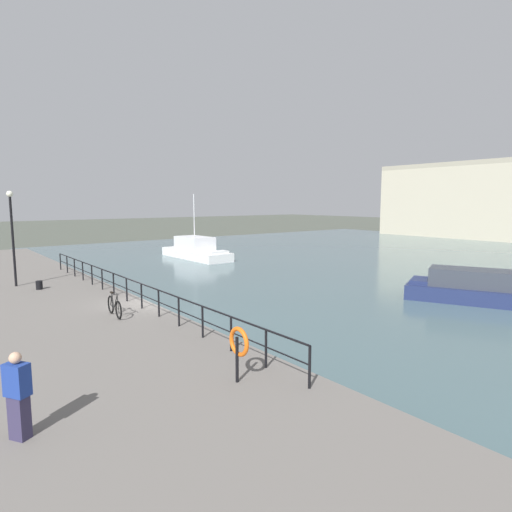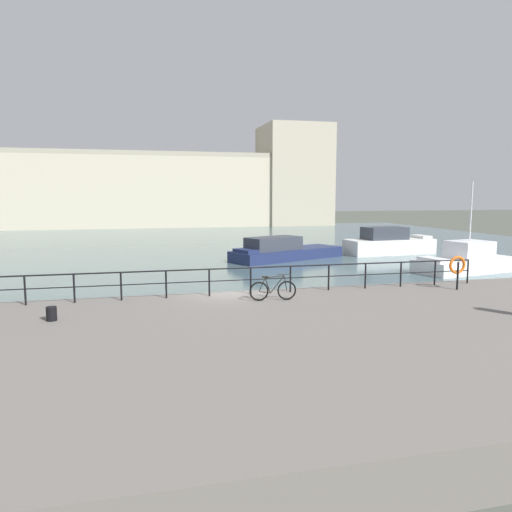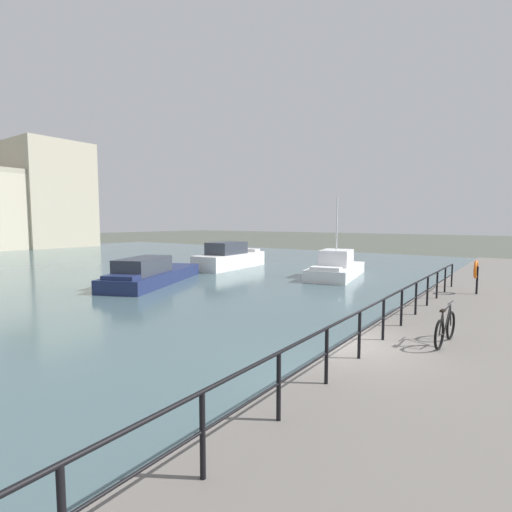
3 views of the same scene
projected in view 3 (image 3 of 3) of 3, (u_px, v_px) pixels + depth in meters
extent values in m
plane|color=#4C5147|center=(342.00, 384.00, 9.72)|extent=(240.00, 240.00, 0.00)
cube|color=#B2A891|center=(49.00, 196.00, 61.86)|extent=(10.53, 11.24, 16.36)
cube|color=navy|center=(154.00, 277.00, 25.61)|extent=(9.71, 6.36, 0.81)
cube|color=#333842|center=(143.00, 266.00, 24.15)|extent=(4.66, 3.52, 0.99)
cube|color=navy|center=(122.00, 277.00, 21.71)|extent=(1.82, 2.23, 0.24)
cube|color=white|center=(230.00, 261.00, 33.90)|extent=(7.72, 3.20, 1.25)
cube|color=#333842|center=(227.00, 248.00, 33.36)|extent=(3.61, 2.40, 1.02)
cube|color=white|center=(249.00, 250.00, 36.52)|extent=(1.05, 1.89, 0.24)
cube|color=white|center=(336.00, 271.00, 28.39)|extent=(7.88, 4.27, 0.82)
cube|color=silver|center=(336.00, 258.00, 28.20)|extent=(2.92, 2.52, 1.17)
cube|color=white|center=(326.00, 269.00, 25.50)|extent=(1.27, 2.13, 0.24)
cylinder|color=silver|center=(337.00, 224.00, 27.97)|extent=(0.10, 0.10, 3.79)
cylinder|color=black|center=(203.00, 436.00, 4.48)|extent=(0.07, 0.07, 1.05)
cylinder|color=black|center=(279.00, 387.00, 5.80)|extent=(0.07, 0.07, 1.05)
cylinder|color=black|center=(326.00, 356.00, 7.13)|extent=(0.07, 0.07, 1.05)
cylinder|color=black|center=(359.00, 335.00, 8.45)|extent=(0.07, 0.07, 1.05)
cylinder|color=black|center=(383.00, 320.00, 9.77)|extent=(0.07, 0.07, 1.05)
cylinder|color=black|center=(402.00, 308.00, 11.10)|extent=(0.07, 0.07, 1.05)
cylinder|color=black|center=(416.00, 299.00, 12.42)|extent=(0.07, 0.07, 1.05)
cylinder|color=black|center=(427.00, 291.00, 13.75)|extent=(0.07, 0.07, 1.05)
cylinder|color=black|center=(437.00, 285.00, 15.07)|extent=(0.07, 0.07, 1.05)
cylinder|color=black|center=(445.00, 280.00, 16.39)|extent=(0.07, 0.07, 1.05)
cylinder|color=black|center=(452.00, 276.00, 17.72)|extent=(0.07, 0.07, 1.05)
cylinder|color=black|center=(360.00, 311.00, 8.40)|extent=(22.96, 0.06, 0.06)
cylinder|color=black|center=(359.00, 333.00, 8.45)|extent=(22.96, 0.04, 0.04)
torus|color=black|center=(451.00, 325.00, 9.84)|extent=(0.72, 0.11, 0.72)
torus|color=black|center=(439.00, 335.00, 9.04)|extent=(0.72, 0.11, 0.72)
cylinder|color=black|center=(447.00, 319.00, 9.54)|extent=(0.55, 0.07, 0.66)
cylinder|color=black|center=(443.00, 323.00, 9.27)|extent=(0.24, 0.05, 0.58)
cylinder|color=black|center=(447.00, 308.00, 9.44)|extent=(0.72, 0.09, 0.11)
cylinder|color=black|center=(442.00, 334.00, 9.20)|extent=(0.43, 0.07, 0.12)
cylinder|color=black|center=(441.00, 323.00, 9.10)|extent=(0.26, 0.05, 0.51)
cylinder|color=black|center=(451.00, 315.00, 9.78)|extent=(0.14, 0.05, 0.57)
cube|color=black|center=(443.00, 311.00, 9.16)|extent=(0.23, 0.10, 0.05)
cylinder|color=black|center=(451.00, 302.00, 9.71)|extent=(0.52, 0.06, 0.02)
cylinder|color=black|center=(477.00, 280.00, 15.94)|extent=(0.08, 0.08, 1.15)
torus|color=orange|center=(476.00, 269.00, 15.94)|extent=(0.75, 0.11, 0.75)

